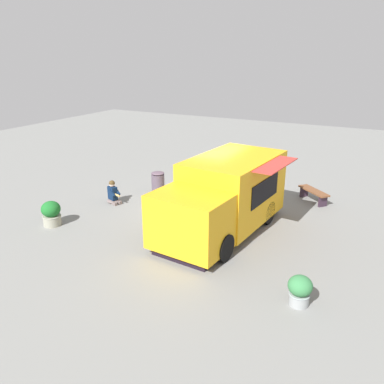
{
  "coord_description": "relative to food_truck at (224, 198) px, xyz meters",
  "views": [
    {
      "loc": [
        5.83,
        -11.99,
        5.32
      ],
      "look_at": [
        0.25,
        -1.34,
        1.05
      ],
      "focal_mm": 36.41,
      "sensor_mm": 36.0,
      "label": 1
    }
  ],
  "objects": [
    {
      "name": "plaza_bench",
      "position": [
        2.04,
        3.93,
        -0.74
      ],
      "size": [
        1.33,
        1.25,
        0.46
      ],
      "color": "brown",
      "rests_on": "ground_plane"
    },
    {
      "name": "ground_plane",
      "position": [
        -1.43,
        1.45,
        -1.08
      ],
      "size": [
        40.0,
        40.0,
        0.0
      ],
      "primitive_type": "plane",
      "color": "gray"
    },
    {
      "name": "planter_flowering_near",
      "position": [
        3.08,
        -2.86,
        -0.7
      ],
      "size": [
        0.55,
        0.55,
        0.72
      ],
      "color": "gray",
      "rests_on": "ground_plane"
    },
    {
      "name": "person_customer",
      "position": [
        -4.64,
        0.29,
        -0.73
      ],
      "size": [
        0.77,
        0.59,
        0.88
      ],
      "color": "#6F5F5D",
      "rests_on": "ground_plane"
    },
    {
      "name": "planter_flowering_far",
      "position": [
        -5.12,
        -2.28,
        -0.66
      ],
      "size": [
        0.62,
        0.62,
        0.83
      ],
      "color": "gray",
      "rests_on": "ground_plane"
    },
    {
      "name": "trash_bin",
      "position": [
        -3.64,
        1.89,
        -0.61
      ],
      "size": [
        0.52,
        0.52,
        0.93
      ],
      "color": "#534654",
      "rests_on": "ground_plane"
    },
    {
      "name": "food_truck",
      "position": [
        0.0,
        0.0,
        0.0
      ],
      "size": [
        3.15,
        5.26,
        2.27
      ],
      "color": "#EEA818",
      "rests_on": "ground_plane"
    }
  ]
}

